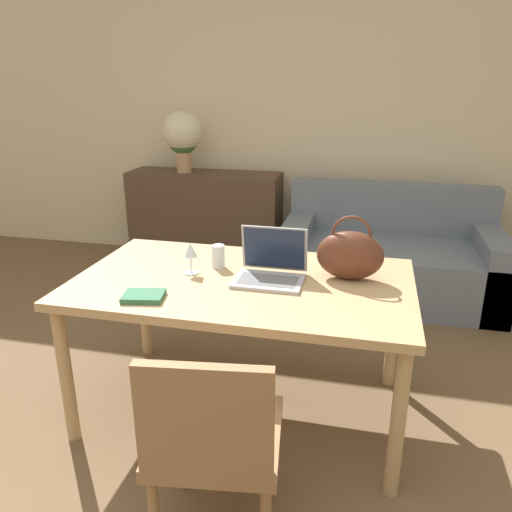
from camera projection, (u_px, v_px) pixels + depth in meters
The scene contains 12 objects.
ground_plane at pixel (171, 506), 1.99m from camera, with size 14.00×14.00×0.00m, color brown.
wall_back at pixel (297, 112), 4.33m from camera, with size 10.00×0.06×2.70m.
dining_table at pixel (243, 293), 2.37m from camera, with size 1.57×0.93×0.72m.
chair at pixel (214, 438), 1.66m from camera, with size 0.50×0.50×0.83m.
couch at pixel (388, 259), 3.91m from camera, with size 1.63×0.92×0.82m.
sideboard at pixel (206, 218), 4.53m from camera, with size 1.36×0.40×0.84m.
laptop at pixel (271, 266), 2.34m from camera, with size 0.32×0.27×0.23m.
drinking_glass at pixel (218, 256), 2.48m from camera, with size 0.07×0.07×0.11m.
wine_glass at pixel (190, 252), 2.38m from camera, with size 0.07×0.07×0.15m.
handbag at pixel (350, 255), 2.31m from camera, with size 0.31×0.15×0.31m.
flower_vase at pixel (183, 135), 4.28m from camera, with size 0.34×0.34×0.52m.
book at pixel (144, 296), 2.13m from camera, with size 0.19×0.16×0.02m.
Camera 1 is at (0.68, -1.42, 1.60)m, focal length 35.00 mm.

